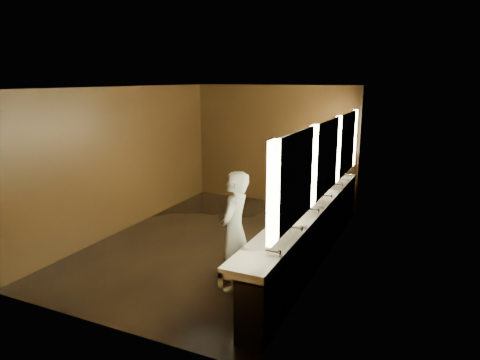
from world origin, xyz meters
name	(u,v)px	position (x,y,z in m)	size (l,w,h in m)	color
floor	(216,242)	(0.00, 0.00, 0.00)	(6.00, 6.00, 0.00)	black
ceiling	(214,87)	(0.00, 0.00, 2.80)	(4.00, 6.00, 0.02)	#2D2D2B
wall_back	(274,145)	(0.00, 3.00, 1.40)	(4.00, 0.02, 2.80)	black
wall_front	(93,216)	(0.00, -3.00, 1.40)	(4.00, 0.02, 2.80)	black
wall_left	(125,159)	(-2.00, 0.00, 1.40)	(0.02, 6.00, 2.80)	black
wall_right	(327,179)	(2.00, 0.00, 1.40)	(0.02, 6.00, 2.80)	black
sink_counter	(312,231)	(1.79, 0.00, 0.50)	(0.55, 5.40, 1.01)	black
mirror_band	(327,157)	(1.98, 0.00, 1.75)	(0.06, 5.03, 1.15)	#FFF6BC
person	(234,231)	(1.06, -1.46, 0.86)	(0.63, 0.41, 1.72)	#89B0CD
trash_bin	(269,276)	(1.58, -1.40, 0.26)	(0.33, 0.33, 0.51)	black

